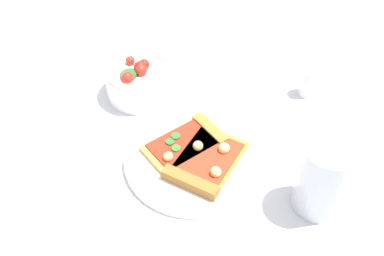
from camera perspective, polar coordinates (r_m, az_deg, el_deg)
ground_plane at (r=0.86m, az=-0.18°, el=-3.31°), size 2.40×2.40×0.00m
plate at (r=0.85m, az=0.19°, el=-3.58°), size 0.24×0.24×0.01m
pizza_slice_near at (r=0.86m, az=-0.46°, el=-1.68°), size 0.15×0.15×0.02m
pizza_slice_far at (r=0.82m, az=1.45°, el=-4.11°), size 0.16×0.14×0.03m
salad_bowl at (r=0.96m, az=-6.24°, el=5.50°), size 0.12×0.12×0.08m
soda_glass at (r=0.78m, az=14.84°, el=-5.69°), size 0.08×0.08×0.13m
paper_napkin at (r=0.91m, az=-20.73°, el=-3.88°), size 0.15×0.14×0.00m
pepper_shaker at (r=0.98m, az=13.20°, el=5.42°), size 0.03×0.03×0.07m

